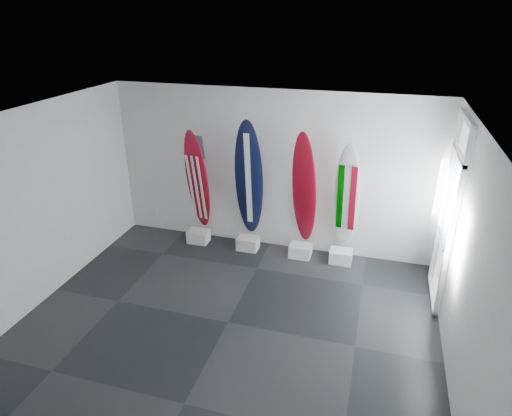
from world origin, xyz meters
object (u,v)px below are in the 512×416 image
(surfboard_usa, at_px, (197,181))
(surfboard_swiss, at_px, (304,189))
(surfboard_navy, at_px, (249,180))
(surfboard_italy, at_px, (347,198))

(surfboard_usa, height_order, surfboard_swiss, surfboard_swiss)
(surfboard_usa, distance_m, surfboard_swiss, 2.05)
(surfboard_navy, height_order, surfboard_italy, surfboard_navy)
(surfboard_usa, bearing_deg, surfboard_italy, 9.82)
(surfboard_navy, bearing_deg, surfboard_italy, -3.16)
(surfboard_usa, height_order, surfboard_italy, surfboard_usa)
(surfboard_swiss, bearing_deg, surfboard_italy, 19.11)
(surfboard_usa, distance_m, surfboard_navy, 1.03)
(surfboard_swiss, xyz_separation_m, surfboard_italy, (0.75, 0.00, -0.07))
(surfboard_swiss, height_order, surfboard_italy, surfboard_swiss)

